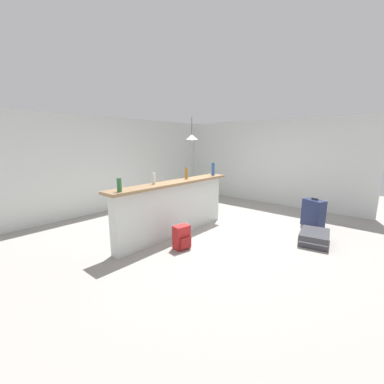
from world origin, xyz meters
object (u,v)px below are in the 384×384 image
Objects in this scene: dining_chair_near_partition at (201,193)px; pendant_lamp at (192,137)px; dining_table at (190,185)px; bottle_green at (119,185)px; suitcase_upright_navy at (313,213)px; bottle_amber at (186,173)px; suitcase_flat_charcoal at (314,237)px; bottle_white at (154,178)px; bottle_blue at (213,169)px; backpack_red at (182,238)px.

pendant_lamp is at bearing 79.02° from dining_chair_near_partition.
bottle_green is at bearing -158.04° from dining_table.
bottle_amber is at bearing 131.50° from suitcase_upright_navy.
suitcase_flat_charcoal is at bearing -96.64° from pendant_lamp.
dining_chair_near_partition is at bearing 15.84° from bottle_white.
bottle_amber is at bearing 173.19° from bottle_blue.
suitcase_flat_charcoal is at bearing -86.21° from bottle_blue.
bottle_green is 0.23× the size of dining_chair_near_partition.
backpack_red is at bearing 151.65° from suitcase_upright_navy.
pendant_lamp reaches higher than bottle_white.
dining_table is (1.39, 1.12, -0.56)m from bottle_amber.
pendant_lamp reaches higher than bottle_blue.
pendant_lamp is (0.54, 1.12, 0.74)m from bottle_blue.
dining_chair_near_partition reaches higher than dining_table.
bottle_blue is 0.27× the size of dining_table.
bottle_white is at bearing 142.18° from suitcase_upright_navy.
bottle_white is 0.70× the size of bottle_blue.
bottle_blue is 1.45m from pendant_lamp.
dining_table is 2.62× the size of backpack_red.
suitcase_flat_charcoal is (0.15, -2.24, -1.13)m from bottle_blue.
bottle_white is at bearing 93.34° from backpack_red.
backpack_red is at bearing -161.90° from bottle_blue.
bottle_blue is 0.32× the size of dining_chair_near_partition.
bottle_blue is at bearing -115.73° from pendant_lamp.
bottle_blue is 1.47m from dining_table.
suitcase_upright_navy reaches higher than backpack_red.
bottle_blue reaches higher than dining_chair_near_partition.
bottle_white is at bearing -154.12° from dining_table.
bottle_white is 2.56m from pendant_lamp.
dining_chair_near_partition is 1.07× the size of suitcase_flat_charcoal.
dining_table is at bearing 21.96° from bottle_green.
suitcase_upright_navy is at bearing 17.34° from suitcase_flat_charcoal.
bottle_green is 3.14m from dining_chair_near_partition.
suitcase_flat_charcoal is (2.66, -2.22, -1.09)m from bottle_green.
bottle_green is 0.51× the size of backpack_red.
dining_table is (3.09, 1.24, -0.55)m from bottle_green.
backpack_red is (-1.64, -0.54, -1.04)m from bottle_blue.
bottle_green is 1.03× the size of bottle_white.
bottle_amber is 1.59m from dining_chair_near_partition.
dining_table reaches higher than suitcase_flat_charcoal.
dining_table is 3.53m from suitcase_flat_charcoal.
suitcase_flat_charcoal is 0.94m from suitcase_upright_navy.
pendant_lamp is 3.54m from suitcase_upright_navy.
bottle_blue is at bearing -4.17° from bottle_white.
backpack_red is (-2.11, -1.27, -0.31)m from dining_chair_near_partition.
pendant_lamp is (0.08, 0.39, 1.47)m from dining_chair_near_partition.
pendant_lamp reaches higher than suitcase_flat_charcoal.
bottle_green is 0.84m from bottle_white.
bottle_white is (0.83, 0.15, -0.00)m from bottle_green.
dining_chair_near_partition reaches higher than suitcase_flat_charcoal.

